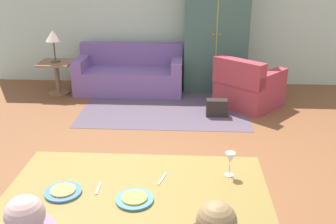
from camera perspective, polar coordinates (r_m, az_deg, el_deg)
The scene contains 17 objects.
ground_plane at distance 4.78m, azimuth 1.59°, elevation -6.73°, with size 7.44×6.20×0.02m, color brown.
back_wall at distance 7.42m, azimuth 2.48°, elevation 14.46°, with size 7.44×0.10×2.70m, color beige.
dining_table at distance 2.83m, azimuth -4.33°, elevation -11.87°, with size 1.80×0.95×0.76m.
plate_near_man at distance 2.80m, azimuth -15.00°, elevation -11.18°, with size 0.25×0.25×0.02m, color teal.
pizza_near_man at distance 2.79m, azimuth -15.03°, elevation -10.92°, with size 0.17×0.17×0.01m, color gold.
plate_near_child at distance 2.64m, azimuth -4.89°, elevation -12.56°, with size 0.25×0.25×0.02m, color teal.
pizza_near_child at distance 2.63m, azimuth -4.90°, elevation -12.29°, with size 0.17×0.17×0.01m, color gold.
wine_glass at distance 2.88m, azimuth 9.01°, elevation -6.82°, with size 0.07×0.07×0.19m.
fork at distance 2.80m, azimuth -10.09°, elevation -10.86°, with size 0.02×0.15×0.01m, color silver.
knife at distance 2.86m, azimuth -0.85°, elevation -9.68°, with size 0.01×0.17×0.01m, color silver.
area_rug at distance 6.32m, azimuth -0.45°, elevation 0.66°, with size 2.60×1.80×0.01m, color #584957.
couch at distance 7.11m, azimuth -5.53°, elevation 5.46°, with size 1.87×0.86×0.82m.
armchair at distance 6.43m, azimuth 11.53°, elevation 3.54°, with size 1.21×1.21×0.82m.
armoire at distance 7.09m, azimuth 6.98°, elevation 11.55°, with size 1.10×0.59×2.10m.
side_table at distance 7.15m, azimuth -15.86°, elevation 5.44°, with size 0.56×0.56×0.58m.
table_lamp at distance 7.01m, azimuth -16.38°, elevation 10.41°, with size 0.26×0.26×0.54m.
handbag at distance 6.00m, azimuth 7.10°, elevation 0.61°, with size 0.32×0.16×0.26m, color #29241D.
Camera 1 is at (0.11, -3.71, 2.24)m, focal length 41.91 mm.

